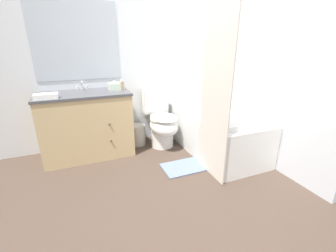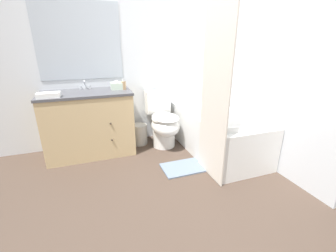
# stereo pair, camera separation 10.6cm
# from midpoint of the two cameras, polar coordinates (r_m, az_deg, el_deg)

# --- Properties ---
(ground_plane) EXTENTS (14.00, 14.00, 0.00)m
(ground_plane) POSITION_cam_midpoint_polar(r_m,az_deg,el_deg) (2.17, 2.91, -19.44)
(ground_plane) COLOR #47382D
(wall_back) EXTENTS (8.00, 0.06, 2.50)m
(wall_back) POSITION_cam_midpoint_polar(r_m,az_deg,el_deg) (3.27, -9.99, 17.60)
(wall_back) COLOR silver
(wall_back) RESTS_ON ground_plane
(wall_right) EXTENTS (0.05, 2.66, 2.50)m
(wall_right) POSITION_cam_midpoint_polar(r_m,az_deg,el_deg) (3.08, 19.23, 16.65)
(wall_right) COLOR silver
(wall_right) RESTS_ON ground_plane
(vanity_cabinet) EXTENTS (1.09, 0.58, 0.83)m
(vanity_cabinet) POSITION_cam_midpoint_polar(r_m,az_deg,el_deg) (3.05, -20.73, 0.45)
(vanity_cabinet) COLOR tan
(vanity_cabinet) RESTS_ON ground_plane
(sink_faucet) EXTENTS (0.14, 0.12, 0.12)m
(sink_faucet) POSITION_cam_midpoint_polar(r_m,az_deg,el_deg) (3.13, -21.91, 9.17)
(sink_faucet) COLOR silver
(sink_faucet) RESTS_ON vanity_cabinet
(toilet) EXTENTS (0.37, 0.69, 0.75)m
(toilet) POSITION_cam_midpoint_polar(r_m,az_deg,el_deg) (3.14, -2.57, 0.77)
(toilet) COLOR white
(toilet) RESTS_ON ground_plane
(bathtub) EXTENTS (0.74, 1.51, 0.53)m
(bathtub) POSITION_cam_midpoint_polar(r_m,az_deg,el_deg) (3.11, 10.61, -1.25)
(bathtub) COLOR white
(bathtub) RESTS_ON ground_plane
(shower_curtain) EXTENTS (0.01, 0.51, 1.93)m
(shower_curtain) POSITION_cam_midpoint_polar(r_m,az_deg,el_deg) (2.29, 10.73, 9.40)
(shower_curtain) COLOR silver
(shower_curtain) RESTS_ON ground_plane
(wastebasket) EXTENTS (0.22, 0.22, 0.29)m
(wastebasket) POSITION_cam_midpoint_polar(r_m,az_deg,el_deg) (3.28, -8.66, -2.21)
(wastebasket) COLOR #B7B2A8
(wastebasket) RESTS_ON ground_plane
(tissue_box) EXTENTS (0.14, 0.13, 0.11)m
(tissue_box) POSITION_cam_midpoint_polar(r_m,az_deg,el_deg) (3.00, -14.45, 9.76)
(tissue_box) COLOR silver
(tissue_box) RESTS_ON vanity_cabinet
(soap_dispenser) EXTENTS (0.06, 0.06, 0.13)m
(soap_dispenser) POSITION_cam_midpoint_polar(r_m,az_deg,el_deg) (2.97, -12.69, 10.04)
(soap_dispenser) COLOR tan
(soap_dispenser) RESTS_ON vanity_cabinet
(hand_towel_folded) EXTENTS (0.24, 0.13, 0.05)m
(hand_towel_folded) POSITION_cam_midpoint_polar(r_m,az_deg,el_deg) (2.79, -29.57, 6.60)
(hand_towel_folded) COLOR white
(hand_towel_folded) RESTS_ON vanity_cabinet
(bath_towel_folded) EXTENTS (0.34, 0.20, 0.06)m
(bath_towel_folded) POSITION_cam_midpoint_polar(r_m,az_deg,el_deg) (2.49, 15.22, 0.09)
(bath_towel_folded) COLOR white
(bath_towel_folded) RESTS_ON bathtub
(bath_mat) EXTENTS (0.53, 0.34, 0.02)m
(bath_mat) POSITION_cam_midpoint_polar(r_m,az_deg,el_deg) (2.71, 3.18, -10.33)
(bath_mat) COLOR slate
(bath_mat) RESTS_ON ground_plane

